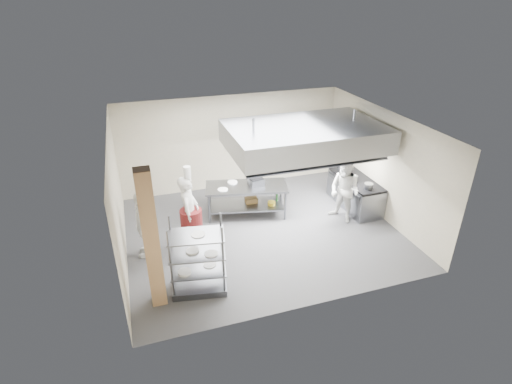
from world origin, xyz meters
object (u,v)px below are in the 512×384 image
object	(u,v)px
pass_rack	(197,257)
cooking_range	(355,193)
chef_plating	(144,224)
griddle	(256,182)
chef_head	(189,213)
chef_line	(344,191)
island	(246,200)
stockpot	(353,179)

from	to	relation	value
pass_rack	cooking_range	bearing A→B (deg)	34.49
chef_plating	griddle	xyz separation A→B (m)	(3.15, 1.06, 0.16)
cooking_range	griddle	bearing A→B (deg)	171.24
chef_head	chef_line	size ratio (longest dim) A/B	1.05
cooking_range	chef_line	world-z (taller)	chef_line
island	chef_line	xyz separation A→B (m)	(2.45, -1.13, 0.46)
island	chef_head	distance (m)	2.15
island	stockpot	distance (m)	3.11
griddle	cooking_range	bearing A→B (deg)	-15.90
cooking_range	chef_line	xyz separation A→B (m)	(-0.75, -0.63, 0.49)
island	pass_rack	distance (m)	3.41
island	pass_rack	world-z (taller)	pass_rack
cooking_range	griddle	distance (m)	3.02
island	cooking_range	bearing A→B (deg)	3.88
island	cooking_range	size ratio (longest dim) A/B	1.13
chef_plating	griddle	world-z (taller)	chef_plating
chef_head	chef_line	world-z (taller)	chef_head
island	chef_line	world-z (taller)	chef_line
chef_head	island	bearing A→B (deg)	-38.46
island	chef_head	world-z (taller)	chef_head
island	stockpot	world-z (taller)	stockpot
cooking_range	chef_plating	distance (m)	6.13
pass_rack	chef_head	size ratio (longest dim) A/B	0.89
cooking_range	griddle	world-z (taller)	griddle
pass_rack	chef_line	bearing A→B (deg)	31.23
griddle	stockpot	distance (m)	2.78
chef_head	chef_plating	xyz separation A→B (m)	(-1.10, -0.01, -0.11)
cooking_range	stockpot	bearing A→B (deg)	-143.55
island	stockpot	bearing A→B (deg)	0.37
cooking_range	chef_line	bearing A→B (deg)	-140.01
chef_plating	chef_line	bearing A→B (deg)	99.52
island	chef_plating	size ratio (longest dim) A/B	1.33
chef_plating	griddle	distance (m)	3.33
chef_plating	pass_rack	bearing A→B (deg)	39.56
island	chef_head	bearing A→B (deg)	-135.58
chef_line	pass_rack	bearing A→B (deg)	-93.12
island	chef_plating	bearing A→B (deg)	-146.22
pass_rack	stockpot	world-z (taller)	pass_rack
chef_line	stockpot	xyz separation A→B (m)	(0.54, 0.47, 0.08)
chef_plating	stockpot	bearing A→B (deg)	104.14
griddle	chef_head	bearing A→B (deg)	-160.13
pass_rack	griddle	xyz separation A→B (m)	(2.18, 2.75, 0.15)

